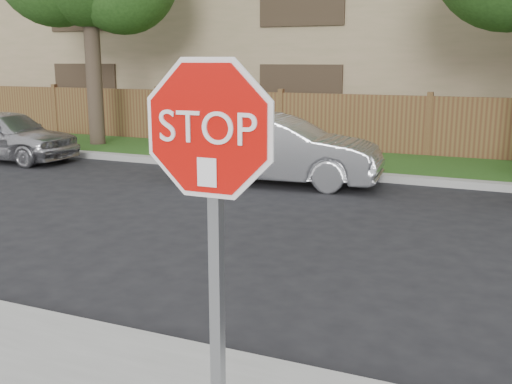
% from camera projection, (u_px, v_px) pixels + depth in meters
% --- Properties ---
extents(ground, '(90.00, 90.00, 0.00)m').
position_uv_depth(ground, '(230.00, 359.00, 5.08)').
color(ground, black).
rests_on(ground, ground).
extents(far_curb, '(70.00, 0.30, 0.15)m').
position_uv_depth(far_curb, '(404.00, 179.00, 12.35)').
color(far_curb, gray).
rests_on(far_curb, ground).
extents(grass_strip, '(70.00, 3.00, 0.12)m').
position_uv_depth(grass_strip, '(416.00, 167.00, 13.83)').
color(grass_strip, '#1E4714').
rests_on(grass_strip, ground).
extents(fence, '(70.00, 0.12, 1.60)m').
position_uv_depth(fence, '(428.00, 128.00, 15.10)').
color(fence, '#52301D').
rests_on(fence, ground).
extents(apartment_building, '(35.20, 9.20, 7.20)m').
position_uv_depth(apartment_building, '(458.00, 27.00, 19.52)').
color(apartment_building, '#897B55').
rests_on(apartment_building, ground).
extents(stop_sign, '(1.01, 0.13, 2.55)m').
position_uv_depth(stop_sign, '(211.00, 190.00, 3.12)').
color(stop_sign, gray).
rests_on(stop_sign, sidewalk_near).
extents(sedan_far_left, '(3.80, 1.56, 1.29)m').
position_uv_depth(sedan_far_left, '(6.00, 135.00, 14.97)').
color(sedan_far_left, '#A8A7AC').
rests_on(sedan_far_left, ground).
extents(sedan_left, '(4.35, 1.87, 1.39)m').
position_uv_depth(sedan_left, '(277.00, 149.00, 12.21)').
color(sedan_left, '#ABACAF').
rests_on(sedan_left, ground).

